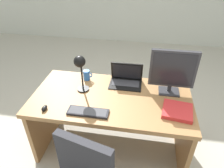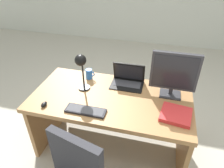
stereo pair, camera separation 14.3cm
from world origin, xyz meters
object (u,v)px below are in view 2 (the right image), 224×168
Objects in this scene: mouse at (44,104)px; desk at (112,109)px; book at (176,115)px; monitor at (174,73)px; keyboard at (86,111)px; coffee_mug at (89,74)px; laptop at (128,78)px; desk_lamp at (81,65)px.

desk is at bearing 31.08° from mouse.
monitor is at bearing 100.29° from book.
coffee_mug is at bearing 106.27° from keyboard.
laptop is 3.06× the size of coffee_mug.
desk_lamp is at bearing -150.60° from laptop.
monitor reaches higher than mouse.
book is 2.61× the size of coffee_mug.
laptop reaches higher than keyboard.
desk is 14.15× the size of coffee_mug.
coffee_mug is (-0.87, 0.09, -0.19)m from monitor.
coffee_mug is (-0.15, 0.53, 0.04)m from keyboard.
mouse is at bearing -157.40° from monitor.
desk_lamp is at bearing 169.19° from book.
coffee_mug is at bearing 93.46° from desk_lamp.
mouse is at bearing -113.35° from coffee_mug.
laptop reaches higher than desk.
mouse is at bearing -139.55° from laptop.
monitor is (0.55, 0.13, 0.45)m from desk.
monitor reaches higher than desk.
book is at bearing -10.81° from desk_lamp.
monitor is at bearing 8.42° from desk_lamp.
laptop is (-0.44, 0.11, -0.18)m from monitor.
laptop is 0.52m from desk_lamp.
desk is 0.67m from book.
laptop is 0.43m from coffee_mug.
book is (0.50, -0.41, -0.05)m from laptop.
desk_lamp is 0.96m from book.
keyboard is 0.39m from mouse.
desk is at bearing -167.06° from monitor.
monitor is 1.24× the size of keyboard.
laptop is (0.11, 0.23, 0.27)m from desk.
laptop is at bearing 1.94° from coffee_mug.
mouse is 0.28× the size of book.
desk_lamp reaches higher than book.
desk_lamp reaches higher than keyboard.
coffee_mug is at bearing 173.95° from monitor.
keyboard is at bearing -117.19° from desk.
mouse is at bearing -176.74° from keyboard.
coffee_mug is (-0.43, -0.01, -0.01)m from laptop.
desk is 4.63× the size of laptop.
coffee_mug is (-0.92, 0.39, 0.04)m from book.
desk is 0.46m from coffee_mug.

